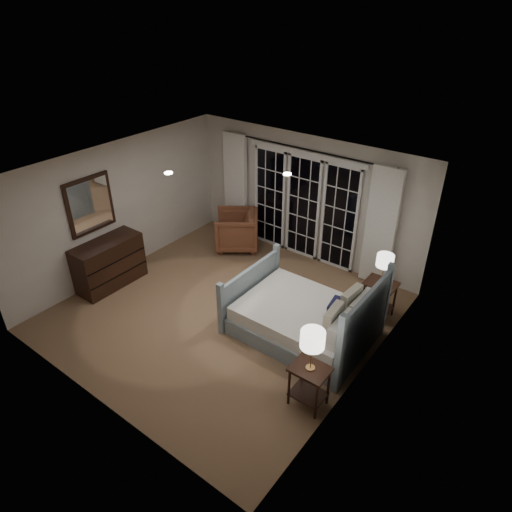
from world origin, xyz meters
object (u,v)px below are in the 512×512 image
Objects in this scene: armchair at (237,230)px; dresser at (109,263)px; lamp_right at (385,261)px; bed at (306,319)px; lamp_left at (313,340)px; nightstand_left at (309,381)px; nightstand_right at (379,294)px.

armchair is 2.68m from dresser.
lamp_right reaches higher than armchair.
lamp_left is at bearing -56.67° from bed.
armchair is (-3.44, 2.74, -0.71)m from lamp_left.
nightstand_left is 2.42m from lamp_right.
nightstand_left is 1.06× the size of lamp_left.
dresser is (-0.98, -2.49, 0.05)m from armchair.
nightstand_left is at bearing -88.43° from nightstand_right.
nightstand_right is (0.71, 1.16, 0.12)m from bed.
dresser is at bearing -154.39° from nightstand_right.
nightstand_right is at bearing 90.00° from lamp_right.
armchair reaches higher than nightstand_right.
nightstand_right is at bearing 47.09° from armchair.
bed is 2.40× the size of armchair.
dresser is (-4.42, 0.24, 0.03)m from nightstand_left.
dresser reaches higher than armchair.
bed reaches higher than nightstand_left.
lamp_right is at bearing 25.61° from dresser.
dresser is (-4.36, -2.09, 0.01)m from nightstand_right.
nightstand_left is 2.33m from nightstand_right.
lamp_right is 3.46m from armchair.
lamp_right is at bearing 58.66° from bed.
bed is 3.77m from dresser.
lamp_right is 4.87m from dresser.
bed is 1.36m from nightstand_right.
armchair is at bearing 149.56° from bed.
lamp_left is 0.47× the size of dresser.
nightstand_left is 0.50× the size of dresser.
bed is 1.61m from lamp_left.
bed reaches higher than armchair.
nightstand_right is at bearing 58.66° from bed.
bed reaches higher than nightstand_right.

